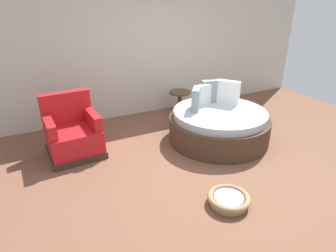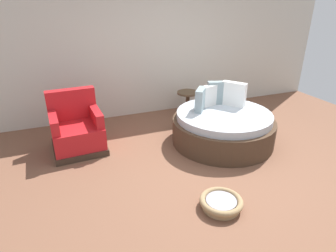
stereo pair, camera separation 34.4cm
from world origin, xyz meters
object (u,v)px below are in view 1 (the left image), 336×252
at_px(red_armchair, 73,134).
at_px(pet_basket, 229,199).
at_px(round_daybed, 218,124).
at_px(side_table, 180,96).

relative_size(red_armchair, pet_basket, 1.84).
height_order(round_daybed, red_armchair, round_daybed).
bearing_deg(round_daybed, red_armchair, 164.72).
distance_m(red_armchair, pet_basket, 2.56).
xyz_separation_m(red_armchair, pet_basket, (1.41, -2.12, -0.26)).
height_order(pet_basket, side_table, side_table).
height_order(red_armchair, side_table, red_armchair).
bearing_deg(side_table, red_armchair, -163.90).
distance_m(round_daybed, pet_basket, 1.76).
bearing_deg(pet_basket, round_daybed, 58.46).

